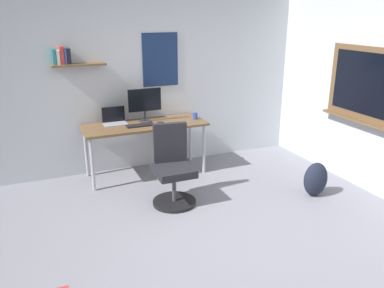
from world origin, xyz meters
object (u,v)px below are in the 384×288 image
Objects in this scene: desk at (145,129)px; keyboard at (140,125)px; coffee_mug at (195,116)px; office_chair at (173,170)px; backpack at (316,179)px; computer_mouse at (160,123)px; laptop at (115,120)px; monitor_primary at (145,103)px.

keyboard is (-0.08, -0.08, 0.08)m from desk.
office_chair is at bearing -126.58° from coffee_mug.
desk is 2.33m from backpack.
office_chair is 2.17× the size of backpack.
coffee_mug is 0.21× the size of backpack.
office_chair is at bearing -98.95° from computer_mouse.
laptop reaches higher than desk.
desk is at bearing -112.26° from monitor_primary.
office_chair is at bearing -86.27° from desk.
monitor_primary reaches higher than computer_mouse.
desk is 4.52× the size of keyboard.
office_chair is at bearing -80.44° from keyboard.
monitor_primary is (-0.02, 1.04, 0.60)m from office_chair.
keyboard is (-0.14, 0.86, 0.34)m from office_chair.
monitor_primary is 1.25× the size of keyboard.
office_chair is 1.78m from backpack.
keyboard reaches higher than backpack.
computer_mouse is 2.15m from backpack.
laptop is 2.74m from backpack.
coffee_mug is (0.67, 0.91, 0.38)m from office_chair.
desk is 3.60× the size of monitor_primary.
backpack is at bearing -40.04° from desk.
computer_mouse is (0.15, -0.18, -0.25)m from monitor_primary.
keyboard is 0.82m from coffee_mug.
laptop is 0.62m from computer_mouse.
desk reaches higher than backpack.
office_chair is at bearing -68.11° from laptop.
laptop is at bearing 173.42° from monitor_primary.
desk is at bearing 177.74° from coffee_mug.
keyboard is (-0.13, -0.18, -0.26)m from monitor_primary.
laptop is 0.37m from keyboard.
laptop reaches higher than backpack.
backpack is at bearing -42.63° from monitor_primary.
monitor_primary is 0.74m from coffee_mug.
laptop is 0.71× the size of backpack.
computer_mouse is at bearing -21.83° from laptop.
monitor_primary is at bearing 91.06° from office_chair.
computer_mouse is at bearing -174.70° from coffee_mug.
computer_mouse is (0.57, -0.23, -0.04)m from laptop.
keyboard is 0.28m from computer_mouse.
backpack is (1.71, -1.57, -0.79)m from monitor_primary.
laptop reaches higher than office_chair.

